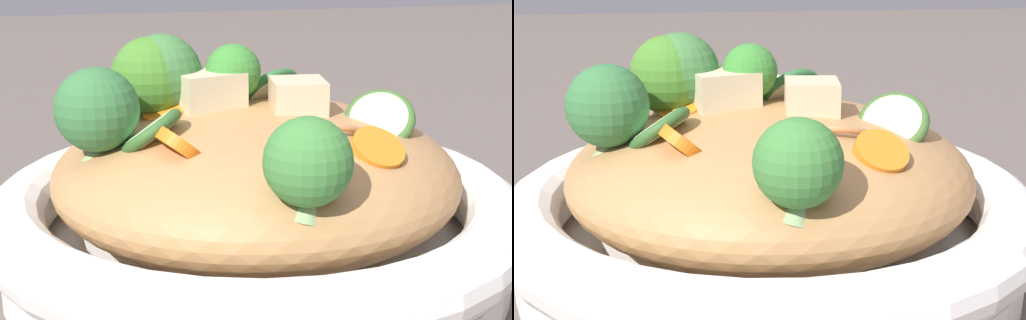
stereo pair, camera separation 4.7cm
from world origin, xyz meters
The scene contains 7 objects.
ground_plane centered at (0.00, 0.00, 0.00)m, with size 3.00×3.00×0.00m, color #5B504A.
serving_bowl centered at (0.00, 0.00, 0.03)m, with size 0.33×0.33×0.06m.
noodle_heap centered at (0.00, 0.00, 0.06)m, with size 0.25×0.25×0.09m.
broccoli_florets centered at (-0.01, 0.05, 0.11)m, with size 0.20×0.14×0.07m.
carrot_coins centered at (-0.02, 0.02, 0.10)m, with size 0.13×0.14×0.03m.
zucchini_slices centered at (0.01, -0.01, 0.10)m, with size 0.15×0.19×0.04m.
chicken_chunks centered at (0.01, 0.01, 0.11)m, with size 0.06×0.09×0.03m.
Camera 1 is at (-0.44, 0.10, 0.21)m, focal length 54.00 mm.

